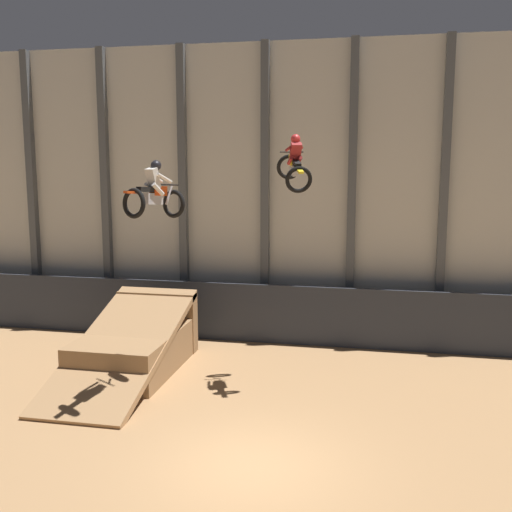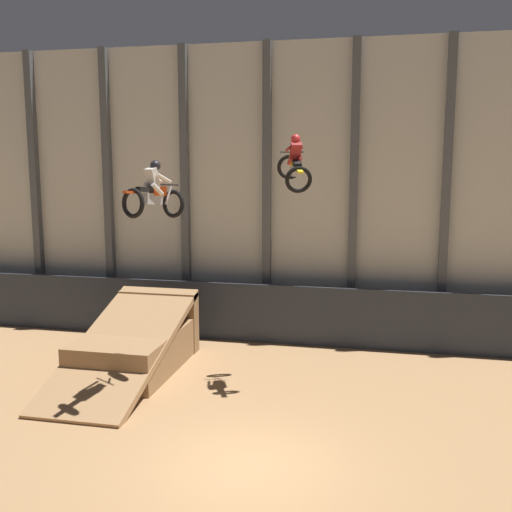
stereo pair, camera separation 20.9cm
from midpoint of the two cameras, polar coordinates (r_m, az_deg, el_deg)
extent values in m
plane|color=#9E754C|center=(13.26, -0.27, -19.36)|extent=(60.00, 60.00, 0.00)
cube|color=beige|center=(21.25, 5.47, 5.97)|extent=(32.00, 0.12, 10.40)
cube|color=#4C5156|center=(24.71, -20.04, 5.89)|extent=(0.28, 0.28, 10.40)
cube|color=#4C5156|center=(23.23, -13.65, 6.01)|extent=(0.28, 0.28, 10.40)
cube|color=#4C5156|center=(22.07, -6.50, 6.07)|extent=(0.28, 0.28, 10.40)
cube|color=#4C5156|center=(21.29, 1.31, 6.02)|extent=(0.28, 0.28, 10.40)
cube|color=#4C5156|center=(20.92, 9.56, 5.84)|extent=(0.28, 0.28, 10.40)
cube|color=#4C5156|center=(20.99, 17.91, 5.55)|extent=(0.28, 0.28, 10.40)
cube|color=#2D333D|center=(20.86, 4.95, -5.67)|extent=(31.36, 0.20, 2.07)
cube|color=#966F48|center=(18.92, -11.07, -8.72)|extent=(2.62, 4.37, 1.19)
cube|color=olive|center=(20.52, -8.95, -6.11)|extent=(2.67, 0.50, 1.99)
cube|color=#9E754C|center=(17.99, -12.30, -8.37)|extent=(2.67, 6.30, 2.18)
torus|color=black|center=(15.63, -7.49, 4.95)|extent=(0.73, 0.43, 0.74)
torus|color=black|center=(14.63, -11.22, 4.95)|extent=(0.73, 0.43, 0.74)
cube|color=#B7B7BC|center=(15.08, -9.42, 5.41)|extent=(0.37, 0.57, 0.31)
cube|color=#E54C19|center=(15.20, -8.95, 6.16)|extent=(0.36, 0.50, 0.27)
cube|color=black|center=(14.92, -10.03, 6.26)|extent=(0.37, 0.58, 0.16)
cube|color=#E54C19|center=(14.56, -11.49, 5.97)|extent=(0.27, 0.39, 0.08)
cylinder|color=#B7B7BC|center=(15.49, -7.92, 5.84)|extent=(0.16, 0.29, 0.52)
cylinder|color=black|center=(15.47, -8.01, 6.73)|extent=(0.64, 0.25, 0.04)
cube|color=silver|center=(15.06, -9.46, 7.31)|extent=(0.37, 0.38, 0.53)
sphere|color=black|center=(15.15, -9.17, 8.51)|extent=(0.35, 0.36, 0.28)
cylinder|color=silver|center=(15.19, -9.65, 6.32)|extent=(0.26, 0.41, 0.35)
cylinder|color=silver|center=(15.02, -8.99, 6.31)|extent=(0.26, 0.41, 0.35)
cylinder|color=silver|center=(15.35, -9.25, 7.36)|extent=(0.27, 0.50, 0.28)
cylinder|color=silver|center=(15.13, -8.38, 7.36)|extent=(0.27, 0.50, 0.28)
torus|color=black|center=(17.36, 3.57, 8.47)|extent=(0.78, 0.50, 0.74)
torus|color=black|center=(16.03, 4.45, 7.25)|extent=(0.78, 0.50, 0.74)
cube|color=#B7B7BC|center=(16.62, 4.05, 8.24)|extent=(0.36, 0.60, 0.39)
cube|color=yellow|center=(16.74, 3.98, 9.05)|extent=(0.35, 0.52, 0.34)
cube|color=black|center=(16.35, 4.24, 8.79)|extent=(0.34, 0.59, 0.25)
cube|color=yellow|center=(15.87, 4.57, 8.07)|extent=(0.25, 0.39, 0.14)
cylinder|color=#B7B7BC|center=(17.14, 3.72, 9.10)|extent=(0.10, 0.15, 0.55)
cylinder|color=black|center=(17.05, 3.78, 9.85)|extent=(0.66, 0.10, 0.04)
cube|color=maroon|center=(16.48, 4.16, 9.90)|extent=(0.40, 0.48, 0.52)
sphere|color=red|center=(16.51, 4.16, 11.06)|extent=(0.35, 0.38, 0.31)
cylinder|color=maroon|center=(16.57, 3.66, 9.07)|extent=(0.25, 0.44, 0.26)
cylinder|color=maroon|center=(16.62, 4.49, 9.06)|extent=(0.25, 0.44, 0.26)
cylinder|color=maroon|center=(16.68, 3.46, 10.15)|extent=(0.25, 0.52, 0.14)
cylinder|color=maroon|center=(16.74, 4.56, 10.14)|extent=(0.25, 0.52, 0.14)
camera|label=1|loc=(0.10, -89.64, 0.06)|focal=42.00mm
camera|label=2|loc=(0.10, 90.36, -0.06)|focal=42.00mm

